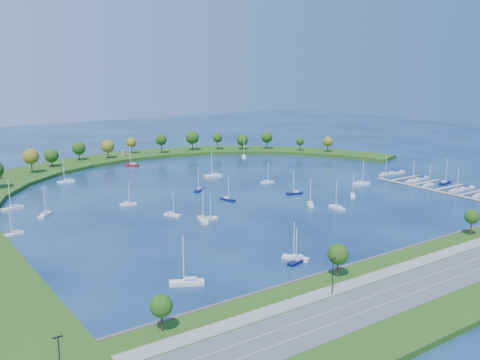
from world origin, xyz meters
TOP-DOWN VIEW (x-y plane):
  - ground at (0.00, 0.00)m, footprint 700.00×700.00m
  - south_shoreline at (0.03, -122.88)m, footprint 420.00×43.10m
  - breakwater at (-46.33, 48.72)m, footprint 286.74×247.64m
  - breakwater_trees at (-22.82, 86.00)m, footprint 236.84×97.48m
  - harbor_tower at (-10.03, 114.49)m, footprint 2.60×2.60m
  - dock_system at (85.30, -61.00)m, footprint 24.28×82.00m
  - moored_boat_0 at (-88.55, 9.27)m, footprint 7.10×7.96m
  - moored_boat_1 at (16.24, -50.84)m, footprint 2.87×8.33m
  - moored_boat_2 at (-104.94, -9.83)m, footprint 7.47×3.06m
  - moored_boat_3 at (-14.92, 89.93)m, footprint 6.96×8.19m
  - moored_boat_4 at (56.70, 74.32)m, footprint 6.72×8.68m
  - moored_boat_5 at (37.62, -39.65)m, footprint 6.54×6.70m
  - moored_boat_6 at (59.92, -24.28)m, footprint 9.01×5.68m
  - moored_boat_7 at (-62.05, 66.30)m, footprint 8.89×3.57m
  - moored_boat_8 at (-97.06, 27.05)m, footprint 9.41×4.51m
  - moored_boat_9 at (-37.14, -33.99)m, footprint 7.47×2.62m
  - moored_boat_10 at (22.53, 5.64)m, footprint 7.47×2.74m
  - moored_boat_11 at (-46.33, -20.41)m, footprint 5.28×7.59m
  - moored_boat_12 at (8.22, 34.90)m, footprint 9.99×5.76m
  - moored_boat_13 at (-39.40, -89.28)m, footprint 8.06×3.81m
  - moored_boat_14 at (-75.65, -84.21)m, footprint 9.92×7.12m
  - moored_boat_15 at (-14.05, -12.48)m, footprint 3.75×7.89m
  - moored_boat_16 at (-54.20, 5.73)m, footprint 7.43×3.31m
  - moored_boat_17 at (-37.94, -86.87)m, footprint 6.28×8.48m
  - moored_boat_18 at (10.60, -40.31)m, footprint 6.60×7.74m
  - moored_boat_19 at (-40.13, -33.88)m, footprint 5.35×9.46m
  - moored_boat_20 at (-15.08, 10.99)m, footprint 7.76×7.25m
  - moored_boat_21 at (18.35, -20.83)m, footprint 8.12×4.15m
  - docked_boat_2 at (85.52, -73.44)m, footprint 8.60×3.31m
  - docked_boat_4 at (85.52, -61.48)m, footprint 8.12×2.95m
  - docked_boat_5 at (95.98, -60.63)m, footprint 8.30×3.19m
  - docked_boat_6 at (85.53, -45.98)m, footprint 7.44×2.38m
  - docked_boat_7 at (96.01, -48.24)m, footprint 9.26×3.93m
  - docked_boat_8 at (85.52, -35.86)m, footprint 8.04×2.90m
  - docked_boat_9 at (95.96, -34.21)m, footprint 9.60×3.69m
  - docked_boat_10 at (87.93, -16.01)m, footprint 7.77×2.63m
  - docked_boat_11 at (97.86, -16.25)m, footprint 10.00×3.67m

SIDE VIEW (x-z plane):
  - ground at x=0.00m, z-range 0.00..0.00m
  - dock_system at x=85.30m, z-range -0.45..1.15m
  - docked_boat_5 at x=95.98m, z-range -0.22..1.43m
  - docked_boat_9 at x=95.96m, z-range -0.25..1.66m
  - docked_boat_11 at x=97.86m, z-range -0.26..1.73m
  - moored_boat_16 at x=-54.20m, z-range -4.41..6.15m
  - moored_boat_2 at x=-104.94m, z-range -4.46..6.20m
  - moored_boat_10 at x=22.53m, z-range -4.50..6.24m
  - moored_boat_5 at x=37.62m, z-range -4.51..6.25m
  - moored_boat_9 at x=-37.14m, z-range -4.52..6.26m
  - docked_boat_6 at x=85.53m, z-range -4.53..6.28m
  - moored_boat_11 at x=-46.33m, z-range -4.61..6.36m
  - moored_boat_15 at x=-14.05m, z-range -4.71..6.47m
  - docked_boat_10 at x=87.93m, z-range -4.74..6.51m
  - moored_boat_13 at x=-39.40m, z-range -4.82..6.60m
  - moored_boat_21 at x=18.35m, z-range -4.85..6.64m
  - docked_boat_8 at x=85.52m, z-range -4.89..6.68m
  - docked_boat_4 at x=85.52m, z-range -4.95..6.74m
  - moored_boat_18 at x=10.60m, z-range -4.98..6.78m
  - moored_boat_1 at x=16.24m, z-range -5.11..6.92m
  - moored_boat_20 at x=-15.08m, z-range -5.20..7.02m
  - moored_boat_0 at x=-88.55m, z-range -5.23..7.06m
  - docked_boat_2 at x=85.52m, z-range -5.24..7.07m
  - moored_boat_17 at x=-37.94m, z-range -5.28..7.12m
  - moored_boat_3 at x=-14.92m, z-range -5.30..7.14m
  - moored_boat_7 at x=-62.05m, z-range -5.43..7.28m
  - moored_boat_4 at x=56.70m, z-range -5.48..7.34m
  - moored_boat_6 at x=59.92m, z-range -5.50..7.36m
  - docked_boat_7 at x=96.01m, z-range -5.65..7.53m
  - moored_boat_8 at x=-97.06m, z-range -5.72..7.61m
  - moored_boat_19 at x=-40.13m, z-range -5.76..7.66m
  - moored_boat_12 at x=8.22m, z-range -6.11..8.06m
  - moored_boat_14 at x=-75.65m, z-range -6.22..8.19m
  - breakwater at x=-46.33m, z-range -0.01..1.99m
  - south_shoreline at x=0.03m, z-range -4.80..6.80m
  - harbor_tower at x=-10.03m, z-range 2.05..5.93m
  - breakwater_trees at x=-22.82m, z-range 2.97..17.68m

